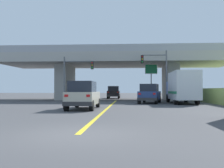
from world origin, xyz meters
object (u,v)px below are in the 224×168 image
object	(u,v)px
box_truck	(182,87)
suv_lead	(83,95)
suv_crossing	(150,94)
highway_sign	(151,73)
sedan_oncoming	(114,92)
traffic_signal_nearside	(158,69)
traffic_signal_farside	(75,72)

from	to	relation	value
box_truck	suv_lead	bearing A→B (deg)	-137.40
suv_crossing	highway_sign	xyz separation A→B (m)	(0.79, 6.90, 2.66)
suv_lead	box_truck	world-z (taller)	box_truck
sedan_oncoming	traffic_signal_nearside	distance (m)	13.42
suv_lead	suv_crossing	world-z (taller)	same
traffic_signal_farside	sedan_oncoming	bearing A→B (deg)	71.11
sedan_oncoming	highway_sign	xyz separation A→B (m)	(5.45, -7.90, 2.66)
highway_sign	suv_crossing	bearing A→B (deg)	-96.54
box_truck	sedan_oncoming	bearing A→B (deg)	117.65
traffic_signal_nearside	highway_sign	size ratio (longest dim) A/B	1.22
suv_crossing	traffic_signal_nearside	size ratio (longest dim) A/B	0.79
traffic_signal_nearside	highway_sign	distance (m)	3.82
suv_crossing	box_truck	world-z (taller)	box_truck
sedan_oncoming	box_truck	bearing A→B (deg)	-62.35
sedan_oncoming	traffic_signal_nearside	size ratio (longest dim) A/B	0.73
traffic_signal_nearside	traffic_signal_farside	world-z (taller)	traffic_signal_nearside
box_truck	sedan_oncoming	size ratio (longest dim) A/B	1.58
sedan_oncoming	highway_sign	world-z (taller)	highway_sign
suv_crossing	traffic_signal_farside	xyz separation A→B (m)	(-8.69, 3.04, 2.50)
suv_crossing	box_truck	size ratio (longest dim) A/B	0.68
box_truck	traffic_signal_farside	size ratio (longest dim) A/B	1.30
suv_lead	sedan_oncoming	world-z (taller)	same
box_truck	sedan_oncoming	xyz separation A→B (m)	(-7.95, 15.17, -0.67)
suv_crossing	sedan_oncoming	xyz separation A→B (m)	(-4.66, 14.81, 0.00)
box_truck	highway_sign	world-z (taller)	highway_sign
box_truck	traffic_signal_nearside	bearing A→B (deg)	120.20
highway_sign	traffic_signal_nearside	bearing A→B (deg)	-82.93
sedan_oncoming	traffic_signal_nearside	world-z (taller)	traffic_signal_nearside
traffic_signal_farside	highway_sign	world-z (taller)	traffic_signal_farside
box_truck	traffic_signal_farside	distance (m)	12.58
traffic_signal_nearside	highway_sign	bearing A→B (deg)	97.07
box_truck	traffic_signal_farside	xyz separation A→B (m)	(-11.97, 3.40, 1.82)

